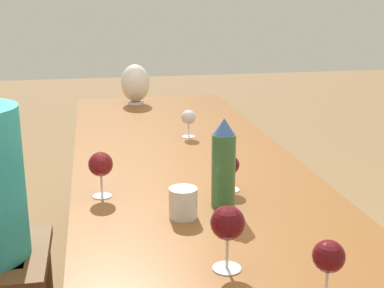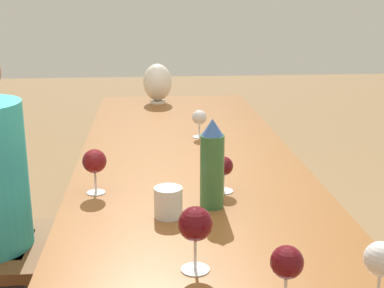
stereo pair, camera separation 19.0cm
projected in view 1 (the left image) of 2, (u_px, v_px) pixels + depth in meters
dining_table at (200, 202)px, 1.80m from camera, size 3.14×0.85×0.72m
water_bottle at (224, 164)px, 1.58m from camera, size 0.07×0.07×0.27m
water_tumbler at (183, 203)px, 1.52m from camera, size 0.08×0.08×0.09m
vase at (135, 84)px, 3.03m from camera, size 0.16×0.16×0.23m
wine_glass_0 at (101, 165)px, 1.66m from camera, size 0.08×0.08×0.15m
wine_glass_1 at (228, 224)px, 1.22m from camera, size 0.08×0.08×0.16m
wine_glass_2 at (328, 259)px, 1.09m from camera, size 0.07×0.07×0.14m
wine_glass_4 at (188, 118)px, 2.35m from camera, size 0.06×0.06×0.12m
wine_glass_5 at (230, 166)px, 1.72m from camera, size 0.07×0.07×0.12m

